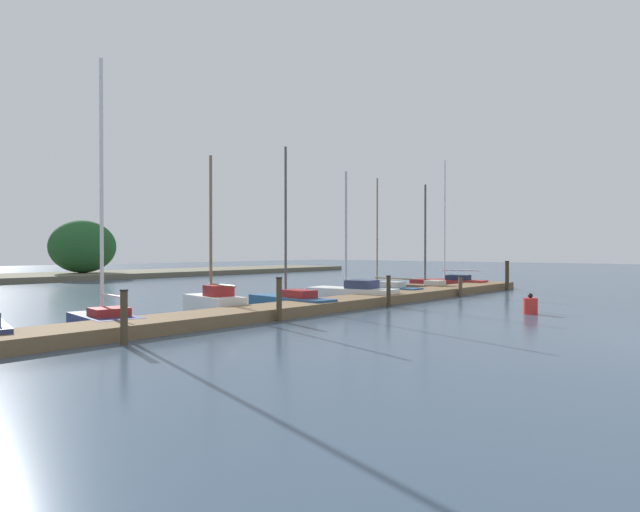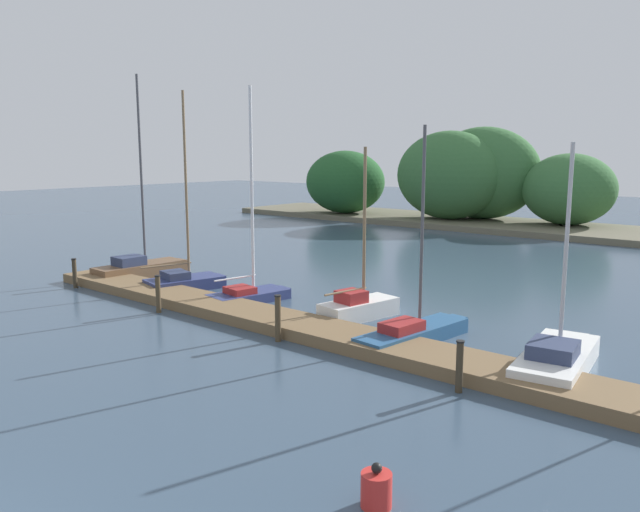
{
  "view_description": "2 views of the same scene",
  "coord_description": "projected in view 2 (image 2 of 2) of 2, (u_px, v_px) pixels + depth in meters",
  "views": [
    {
      "loc": [
        -15.35,
        -0.89,
        2.19
      ],
      "look_at": [
        1.08,
        13.15,
        1.94
      ],
      "focal_mm": 31.32,
      "sensor_mm": 36.0,
      "label": 1
    },
    {
      "loc": [
        8.65,
        -1.27,
        5.34
      ],
      "look_at": [
        -4.99,
        14.99,
        1.78
      ],
      "focal_mm": 34.97,
      "sensor_mm": 36.0,
      "label": 2
    }
  ],
  "objects": [
    {
      "name": "channel_buoy_0",
      "position": [
        376.0,
        489.0,
        9.45
      ],
      "size": [
        0.48,
        0.48,
        0.71
      ],
      "color": "red",
      "rests_on": "ground"
    },
    {
      "name": "sailboat_0",
      "position": [
        142.0,
        267.0,
        26.82
      ],
      "size": [
        1.47,
        4.22,
        8.51
      ],
      "rotation": [
        0.0,
        0.0,
        1.52
      ],
      "color": "brown",
      "rests_on": "ground"
    },
    {
      "name": "sailboat_1",
      "position": [
        186.0,
        279.0,
        24.45
      ],
      "size": [
        2.03,
        3.37,
        7.62
      ],
      "rotation": [
        0.0,
        0.0,
        1.33
      ],
      "color": "navy",
      "rests_on": "ground"
    },
    {
      "name": "mooring_piling_2",
      "position": [
        278.0,
        318.0,
        17.65
      ],
      "size": [
        0.2,
        0.2,
        1.35
      ],
      "color": "#4C3D28",
      "rests_on": "ground"
    },
    {
      "name": "mooring_piling_1",
      "position": [
        158.0,
        294.0,
        20.83
      ],
      "size": [
        0.19,
        0.19,
        1.28
      ],
      "color": "#4C3D28",
      "rests_on": "ground"
    },
    {
      "name": "mooring_piling_0",
      "position": [
        75.0,
        273.0,
        24.64
      ],
      "size": [
        0.19,
        0.19,
        1.19
      ],
      "color": "#3D3323",
      "rests_on": "ground"
    },
    {
      "name": "far_shore",
      "position": [
        498.0,
        188.0,
        44.19
      ],
      "size": [
        64.54,
        8.97,
        7.17
      ],
      "color": "#66604C",
      "rests_on": "ground"
    },
    {
      "name": "dock_pier",
      "position": [
        396.0,
        349.0,
        16.49
      ],
      "size": [
        31.56,
        1.8,
        0.35
      ],
      "color": "brown",
      "rests_on": "ground"
    },
    {
      "name": "sailboat_2",
      "position": [
        250.0,
        291.0,
        22.48
      ],
      "size": [
        1.75,
        3.25,
        7.6
      ],
      "rotation": [
        0.0,
        0.0,
        1.4
      ],
      "color": "navy",
      "rests_on": "ground"
    },
    {
      "name": "sailboat_5",
      "position": [
        558.0,
        357.0,
        15.28
      ],
      "size": [
        1.91,
        4.29,
        5.56
      ],
      "rotation": [
        0.0,
        0.0,
        1.71
      ],
      "color": "white",
      "rests_on": "ground"
    },
    {
      "name": "sailboat_4",
      "position": [
        415.0,
        331.0,
        17.67
      ],
      "size": [
        1.5,
        4.34,
        6.06
      ],
      "rotation": [
        0.0,
        0.0,
        1.45
      ],
      "color": "#285684",
      "rests_on": "ground"
    },
    {
      "name": "sailboat_3",
      "position": [
        361.0,
        305.0,
        20.2
      ],
      "size": [
        1.53,
        3.02,
        5.5
      ],
      "rotation": [
        0.0,
        0.0,
        1.39
      ],
      "color": "white",
      "rests_on": "ground"
    },
    {
      "name": "mooring_piling_3",
      "position": [
        459.0,
        366.0,
        13.9
      ],
      "size": [
        0.19,
        0.19,
        1.21
      ],
      "color": "#3D3323",
      "rests_on": "ground"
    }
  ]
}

